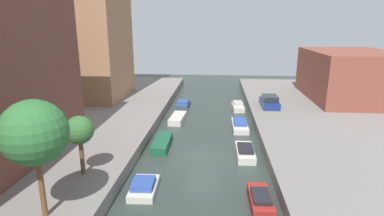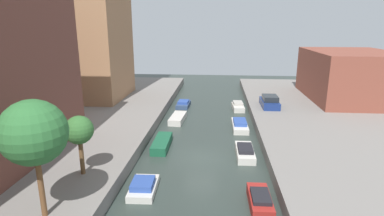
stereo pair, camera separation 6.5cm
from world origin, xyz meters
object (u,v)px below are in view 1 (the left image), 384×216
at_px(street_tree_1, 34,133).
at_px(moored_boat_left_3, 162,143).
at_px(moored_boat_right_3, 245,152).
at_px(moored_boat_left_4, 178,118).
at_px(moored_boat_right_5, 238,106).
at_px(low_block_right, 350,75).
at_px(moored_boat_right_2, 260,200).
at_px(street_tree_2, 79,131).
at_px(parked_car, 269,102).
at_px(moored_boat_left_5, 183,104).
at_px(moored_boat_left_2, 144,187).
at_px(moored_boat_right_4, 240,125).

distance_m(street_tree_1, moored_boat_left_3, 13.49).
relative_size(street_tree_1, moored_boat_right_3, 1.61).
distance_m(moored_boat_left_4, moored_boat_right_5, 8.75).
height_order(low_block_right, moored_boat_right_2, low_block_right).
bearing_deg(moored_boat_left_4, street_tree_2, -105.93).
bearing_deg(moored_boat_right_3, moored_boat_right_2, -87.56).
xyz_separation_m(moored_boat_left_3, moored_boat_left_4, (0.41, 7.58, -0.02)).
distance_m(moored_boat_left_3, moored_boat_right_2, 11.28).
relative_size(parked_car, moored_boat_right_2, 1.24).
bearing_deg(parked_car, street_tree_1, -122.76).
xyz_separation_m(parked_car, moored_boat_right_5, (-3.51, 2.09, -1.18)).
bearing_deg(moored_boat_right_2, moored_boat_left_5, 107.48).
bearing_deg(parked_car, low_block_right, 25.40).
relative_size(moored_boat_left_2, moored_boat_right_5, 0.92).
bearing_deg(moored_boat_left_4, low_block_right, 21.65).
bearing_deg(moored_boat_right_2, moored_boat_left_3, 130.86).
bearing_deg(moored_boat_left_3, street_tree_1, -107.88).
bearing_deg(moored_boat_right_3, moored_boat_left_5, 114.03).
distance_m(moored_boat_left_4, moored_boat_right_2, 17.56).
bearing_deg(moored_boat_left_3, moored_boat_right_4, 38.60).
xyz_separation_m(street_tree_2, moored_boat_right_5, (11.14, 20.24, -3.54)).
distance_m(parked_car, moored_boat_right_3, 12.76).
bearing_deg(moored_boat_right_5, low_block_right, 11.94).
xyz_separation_m(parked_car, moored_boat_right_4, (-3.73, -5.22, -1.22)).
distance_m(street_tree_2, moored_boat_left_2, 5.38).
relative_size(moored_boat_right_3, moored_boat_right_5, 1.12).
bearing_deg(moored_boat_right_2, moored_boat_right_3, 92.44).
bearing_deg(moored_boat_left_3, moored_boat_left_4, 86.92).
distance_m(moored_boat_left_3, moored_boat_left_5, 13.84).
distance_m(low_block_right, moored_boat_right_3, 22.83).
height_order(moored_boat_left_5, moored_boat_right_4, moored_boat_right_4).
distance_m(street_tree_2, moored_boat_right_2, 11.83).
bearing_deg(moored_boat_left_3, moored_boat_left_5, 88.60).
xyz_separation_m(moored_boat_left_5, moored_boat_right_5, (6.97, -0.88, 0.07)).
bearing_deg(moored_boat_left_2, street_tree_1, -132.09).
bearing_deg(moored_boat_left_2, parked_car, 59.85).
xyz_separation_m(low_block_right, moored_boat_right_3, (-14.49, -17.24, -3.69)).
height_order(moored_boat_right_3, moored_boat_right_4, moored_boat_right_4).
distance_m(moored_boat_right_2, moored_boat_right_5, 21.50).
bearing_deg(street_tree_1, moored_boat_left_2, 47.91).
bearing_deg(parked_car, street_tree_2, -128.90).
relative_size(parked_car, moored_boat_right_4, 0.95).
bearing_deg(moored_boat_right_2, parked_car, 79.98).
bearing_deg(moored_boat_right_3, low_block_right, 49.96).
relative_size(moored_boat_left_3, moored_boat_right_2, 1.29).
relative_size(moored_boat_left_5, moored_boat_right_3, 0.91).
bearing_deg(moored_boat_right_3, moored_boat_left_3, 169.86).
xyz_separation_m(moored_boat_left_2, moored_boat_right_5, (7.15, 20.43, 0.06)).
height_order(low_block_right, street_tree_2, low_block_right).
bearing_deg(moored_boat_right_3, parked_car, 72.88).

